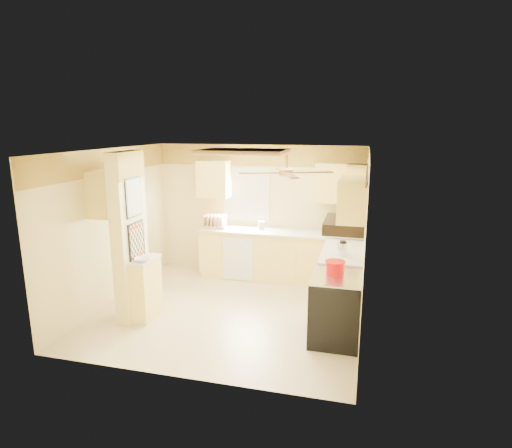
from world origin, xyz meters
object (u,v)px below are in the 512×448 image
(stove, at_px, (335,308))
(bowl, at_px, (142,259))
(microwave, at_px, (339,227))
(dutch_oven, at_px, (335,267))
(kettle, at_px, (343,249))

(stove, height_order, bowl, bowl)
(microwave, relative_size, dutch_oven, 1.87)
(dutch_oven, distance_m, kettle, 0.77)
(microwave, relative_size, kettle, 2.17)
(stove, distance_m, dutch_oven, 0.56)
(stove, relative_size, kettle, 3.96)
(kettle, bearing_deg, stove, -91.50)
(microwave, bearing_deg, stove, 101.74)
(stove, bearing_deg, kettle, 88.50)
(bowl, bearing_deg, kettle, 19.60)
(microwave, height_order, kettle, microwave)
(microwave, xyz_separation_m, bowl, (-2.65, -2.31, -0.11))
(stove, relative_size, microwave, 1.83)
(microwave, bearing_deg, kettle, 104.64)
(bowl, height_order, dutch_oven, dutch_oven)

